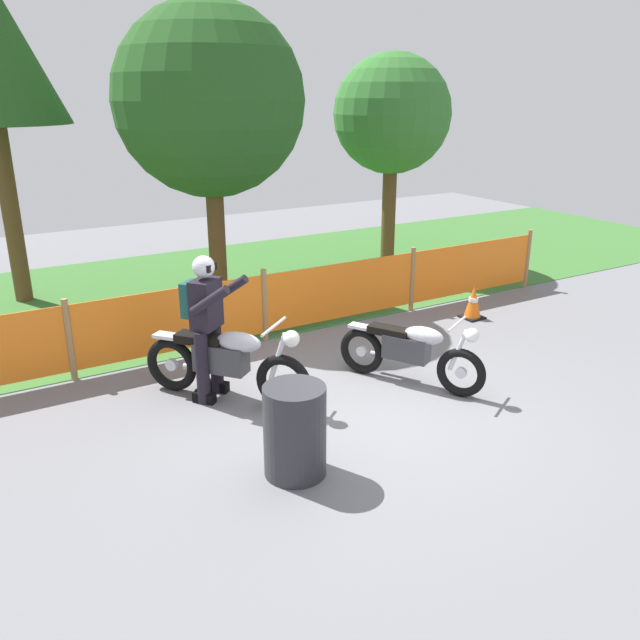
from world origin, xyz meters
The scene contains 10 objects.
ground centered at (0.00, 0.00, -0.01)m, with size 24.00×24.00×0.02m, color slate.
grass_verge centered at (0.00, 5.42, 0.01)m, with size 24.00×5.88×0.01m, color #386B2D.
barrier_fence centered at (0.00, 2.48, 0.54)m, with size 10.57×0.08×1.05m.
tree_near_left centered at (0.09, 4.39, 3.22)m, with size 2.90×2.90×4.69m.
tree_near_right centered at (4.15, 5.20, 2.93)m, with size 2.28×2.28×4.10m.
motorcycle_lead centered at (-1.20, 1.01, 0.48)m, with size 1.40×1.70×0.99m.
motorcycle_trailing centered at (0.86, 0.27, 0.43)m, with size 1.01×1.70×0.89m.
rider_lead centered at (-1.35, 1.19, 0.95)m, with size 0.74×0.78×1.69m.
traffic_cone centered at (3.22, 1.69, 0.26)m, with size 0.32×0.32×0.53m.
spare_drum centered at (-1.27, -0.73, 0.44)m, with size 0.58×0.58×0.88m, color #2D2D33.
Camera 1 is at (-3.75, -5.35, 3.37)m, focal length 36.38 mm.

